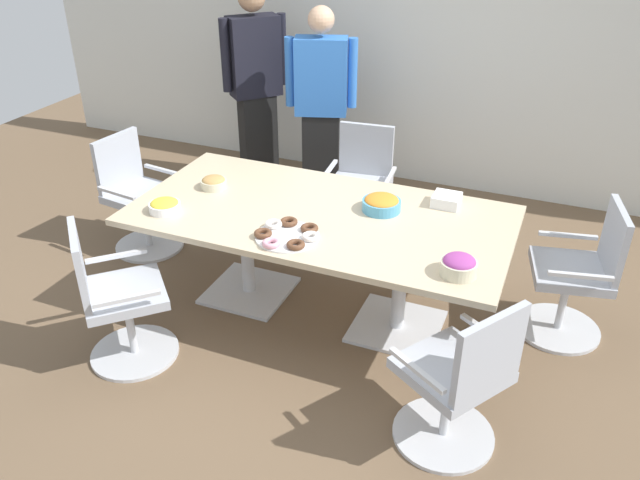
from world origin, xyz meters
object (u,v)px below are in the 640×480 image
(snack_bowl_cookies, at_px, (214,182))
(napkin_pile, at_px, (446,200))
(office_chair_2, at_px, (138,200))
(office_chair_0, at_px, (578,279))
(donut_platter, at_px, (287,234))
(office_chair_3, at_px, (116,303))
(conference_table, at_px, (320,230))
(snack_bowl_chips_yellow, at_px, (165,206))
(person_standing_1, at_px, (321,105))
(snack_bowl_candy_mix, at_px, (459,265))
(person_standing_0, at_px, (256,85))
(snack_bowl_chips_orange, at_px, (381,203))
(office_chair_4, at_px, (458,384))
(office_chair_1, at_px, (360,190))

(snack_bowl_cookies, bearing_deg, napkin_pile, 12.68)
(office_chair_2, bearing_deg, snack_bowl_cookies, 84.25)
(office_chair_0, distance_m, donut_platter, 1.85)
(office_chair_3, bearing_deg, conference_table, 90.42)
(office_chair_0, relative_size, snack_bowl_chips_yellow, 4.54)
(person_standing_1, distance_m, snack_bowl_chips_yellow, 2.00)
(snack_bowl_candy_mix, xyz_separation_m, napkin_pile, (-0.24, 0.79, -0.02))
(snack_bowl_chips_yellow, distance_m, donut_platter, 0.86)
(snack_bowl_chips_yellow, height_order, donut_platter, snack_bowl_chips_yellow)
(person_standing_0, height_order, snack_bowl_cookies, person_standing_0)
(snack_bowl_cookies, bearing_deg, snack_bowl_candy_mix, -14.20)
(person_standing_0, distance_m, snack_bowl_chips_orange, 2.28)
(person_standing_0, bearing_deg, napkin_pile, 99.83)
(office_chair_0, xyz_separation_m, napkin_pile, (-0.87, 0.01, 0.38))
(office_chair_3, xyz_separation_m, snack_bowl_chips_orange, (1.27, 1.10, 0.39))
(donut_platter, bearing_deg, office_chair_0, 24.87)
(office_chair_2, distance_m, person_standing_1, 1.74)
(snack_bowl_chips_orange, bearing_deg, snack_bowl_cookies, -174.43)
(conference_table, bearing_deg, office_chair_0, 14.00)
(snack_bowl_candy_mix, bearing_deg, conference_table, 158.29)
(office_chair_4, bearing_deg, napkin_pile, 49.58)
(snack_bowl_chips_orange, bearing_deg, office_chair_4, -53.79)
(office_chair_4, distance_m, snack_bowl_cookies, 2.15)
(donut_platter, distance_m, napkin_pile, 1.09)
(napkin_pile, bearing_deg, snack_bowl_chips_orange, -147.83)
(person_standing_1, height_order, napkin_pile, person_standing_1)
(conference_table, distance_m, snack_bowl_chips_orange, 0.43)
(person_standing_1, relative_size, snack_bowl_chips_yellow, 8.51)
(office_chair_2, distance_m, person_standing_0, 1.58)
(office_chair_1, distance_m, snack_bowl_candy_mix, 1.87)
(office_chair_3, distance_m, snack_bowl_cookies, 1.07)
(snack_bowl_cookies, bearing_deg, conference_table, -4.69)
(office_chair_4, height_order, person_standing_0, person_standing_0)
(snack_bowl_cookies, bearing_deg, office_chair_4, -25.40)
(office_chair_1, relative_size, person_standing_0, 0.50)
(snack_bowl_cookies, distance_m, snack_bowl_chips_orange, 1.17)
(donut_platter, relative_size, napkin_pile, 2.25)
(office_chair_0, bearing_deg, conference_table, 91.90)
(snack_bowl_cookies, relative_size, napkin_pile, 1.03)
(office_chair_2, distance_m, office_chair_3, 1.40)
(office_chair_0, xyz_separation_m, person_standing_0, (-2.93, 1.31, 0.56))
(person_standing_1, bearing_deg, snack_bowl_chips_yellow, 64.54)
(person_standing_1, distance_m, napkin_pile, 1.84)
(office_chair_0, distance_m, person_standing_1, 2.61)
(office_chair_1, height_order, donut_platter, office_chair_1)
(office_chair_4, xyz_separation_m, snack_bowl_cookies, (-1.91, 0.91, 0.38))
(conference_table, height_order, snack_bowl_chips_yellow, snack_bowl_chips_yellow)
(conference_table, height_order, snack_bowl_chips_orange, snack_bowl_chips_orange)
(person_standing_1, xyz_separation_m, snack_bowl_chips_orange, (1.01, -1.45, -0.09))
(office_chair_4, height_order, snack_bowl_cookies, office_chair_4)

